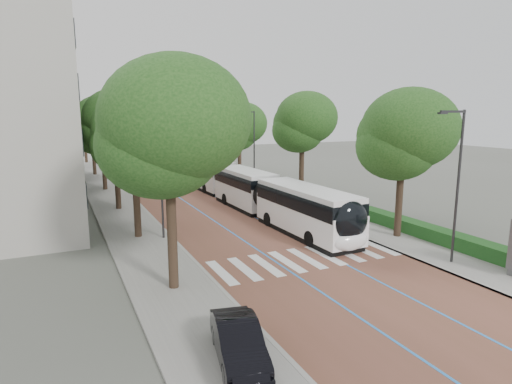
{
  "coord_description": "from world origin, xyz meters",
  "views": [
    {
      "loc": [
        -11.95,
        -18.26,
        7.98
      ],
      "look_at": [
        0.79,
        8.79,
        2.4
      ],
      "focal_mm": 30.0,
      "sensor_mm": 36.0,
      "label": 1
    }
  ],
  "objects": [
    {
      "name": "sidewalk_right",
      "position": [
        7.5,
        40.0,
        0.06
      ],
      "size": [
        4.0,
        140.0,
        0.12
      ],
      "primitive_type": "cube",
      "color": "gray",
      "rests_on": "ground"
    },
    {
      "name": "bus_queued_1",
      "position": [
        3.08,
        38.04,
        1.62
      ],
      "size": [
        3.28,
        12.53,
        3.2
      ],
      "rotation": [
        0.0,
        0.0,
        -0.06
      ],
      "color": "white",
      "rests_on": "ground"
    },
    {
      "name": "ground",
      "position": [
        0.0,
        0.0,
        0.0
      ],
      "size": [
        160.0,
        160.0,
        0.0
      ],
      "primitive_type": "plane",
      "color": "#51544C",
      "rests_on": "ground"
    },
    {
      "name": "lead_bus",
      "position": [
        2.55,
        8.84,
        1.63
      ],
      "size": [
        2.89,
        18.44,
        3.2
      ],
      "rotation": [
        0.0,
        0.0,
        0.02
      ],
      "color": "black",
      "rests_on": "ground"
    },
    {
      "name": "kerb_right",
      "position": [
        5.6,
        40.0,
        0.06
      ],
      "size": [
        0.2,
        140.0,
        0.14
      ],
      "primitive_type": "cube",
      "color": "gray",
      "rests_on": "ground"
    },
    {
      "name": "streetlight_near",
      "position": [
        6.62,
        -3.0,
        4.82
      ],
      "size": [
        1.82,
        0.2,
        8.0
      ],
      "color": "#2B2B2D",
      "rests_on": "sidewalk_right"
    },
    {
      "name": "lane_line_left",
      "position": [
        -1.6,
        40.0,
        0.02
      ],
      "size": [
        0.12,
        126.0,
        0.01
      ],
      "primitive_type": "cube",
      "color": "#2A7DD4",
      "rests_on": "road"
    },
    {
      "name": "hedge",
      "position": [
        9.1,
        0.0,
        0.52
      ],
      "size": [
        1.2,
        14.0,
        0.8
      ],
      "primitive_type": "cube",
      "color": "#184819",
      "rests_on": "sidewalk_right"
    },
    {
      "name": "bus_queued_3",
      "position": [
        2.79,
        64.32,
        1.62
      ],
      "size": [
        3.15,
        12.51,
        3.2
      ],
      "rotation": [
        0.0,
        0.0,
        -0.05
      ],
      "color": "white",
      "rests_on": "ground"
    },
    {
      "name": "kerb_left",
      "position": [
        -5.6,
        40.0,
        0.06
      ],
      "size": [
        0.2,
        140.0,
        0.14
      ],
      "primitive_type": "cube",
      "color": "gray",
      "rests_on": "ground"
    },
    {
      "name": "bus_queued_0",
      "position": [
        2.37,
        25.11,
        1.62
      ],
      "size": [
        3.05,
        12.49,
        3.2
      ],
      "rotation": [
        0.0,
        0.0,
        0.04
      ],
      "color": "white",
      "rests_on": "ground"
    },
    {
      "name": "trees_right",
      "position": [
        7.7,
        22.7,
        6.36
      ],
      "size": [
        6.04,
        47.99,
        9.21
      ],
      "color": "black",
      "rests_on": "ground"
    },
    {
      "name": "road",
      "position": [
        0.0,
        40.0,
        0.01
      ],
      "size": [
        11.0,
        140.0,
        0.02
      ],
      "primitive_type": "cube",
      "color": "brown",
      "rests_on": "ground"
    },
    {
      "name": "sidewalk_left",
      "position": [
        -7.5,
        40.0,
        0.06
      ],
      "size": [
        4.0,
        140.0,
        0.12
      ],
      "primitive_type": "cube",
      "color": "gray",
      "rests_on": "ground"
    },
    {
      "name": "lane_line_right",
      "position": [
        1.6,
        40.0,
        0.02
      ],
      "size": [
        0.12,
        126.0,
        0.01
      ],
      "primitive_type": "cube",
      "color": "#2A7DD4",
      "rests_on": "road"
    },
    {
      "name": "zebra_crossing",
      "position": [
        0.2,
        1.0,
        0.03
      ],
      "size": [
        10.55,
        3.6,
        0.01
      ],
      "color": "silver",
      "rests_on": "ground"
    },
    {
      "name": "lamp_post_left",
      "position": [
        -6.1,
        8.0,
        4.12
      ],
      "size": [
        0.14,
        0.14,
        8.0
      ],
      "primitive_type": "cylinder",
      "color": "#2B2B2D",
      "rests_on": "sidewalk_left"
    },
    {
      "name": "streetlight_far",
      "position": [
        6.62,
        22.0,
        4.82
      ],
      "size": [
        1.82,
        0.2,
        8.0
      ],
      "color": "#2B2B2D",
      "rests_on": "sidewalk_right"
    },
    {
      "name": "bus_queued_2",
      "position": [
        3.09,
        51.45,
        1.62
      ],
      "size": [
        2.82,
        12.45,
        3.2
      ],
      "rotation": [
        0.0,
        0.0,
        -0.02
      ],
      "color": "white",
      "rests_on": "ground"
    },
    {
      "name": "parked_car",
      "position": [
        -7.12,
        -6.69,
        0.77
      ],
      "size": [
        2.15,
        4.14,
        1.3
      ],
      "primitive_type": "imported",
      "rotation": [
        0.0,
        0.0,
        -0.21
      ],
      "color": "black",
      "rests_on": "sidewalk_left"
    },
    {
      "name": "trees_left",
      "position": [
        -7.5,
        23.47,
        6.62
      ],
      "size": [
        6.48,
        61.02,
        9.85
      ],
      "color": "black",
      "rests_on": "ground"
    }
  ]
}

